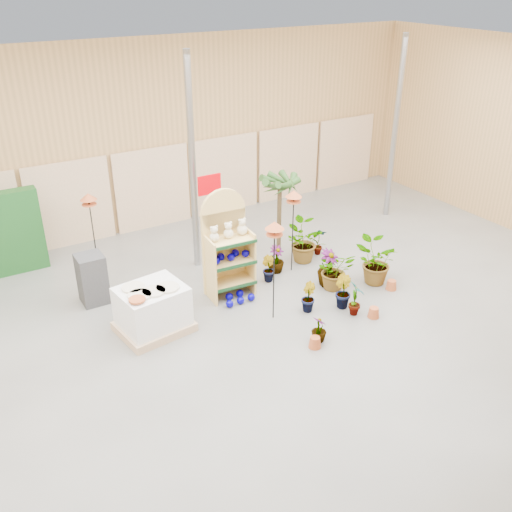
{
  "coord_description": "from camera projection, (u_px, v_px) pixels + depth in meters",
  "views": [
    {
      "loc": [
        -4.6,
        -6.67,
        5.86
      ],
      "look_at": [
        0.3,
        1.5,
        1.0
      ],
      "focal_mm": 40.0,
      "sensor_mm": 36.0,
      "label": 1
    }
  ],
  "objects": [
    {
      "name": "room",
      "position": [
        259.0,
        209.0,
        9.55
      ],
      "size": [
        15.2,
        12.1,
        4.7
      ],
      "color": "#5E5D58",
      "rests_on": "ground"
    },
    {
      "name": "display_shelf",
      "position": [
        226.0,
        247.0,
        11.05
      ],
      "size": [
        0.94,
        0.63,
        2.16
      ],
      "rotation": [
        0.0,
        0.0,
        -0.07
      ],
      "color": "tan",
      "rests_on": "ground"
    },
    {
      "name": "teddy_bears",
      "position": [
        229.0,
        231.0,
        10.81
      ],
      "size": [
        0.79,
        0.2,
        0.33
      ],
      "color": "beige",
      "rests_on": "display_shelf"
    },
    {
      "name": "gazing_balls_shelf",
      "position": [
        230.0,
        256.0,
        11.01
      ],
      "size": [
        0.79,
        0.27,
        0.15
      ],
      "color": "#040091",
      "rests_on": "display_shelf"
    },
    {
      "name": "gazing_balls_floor",
      "position": [
        238.0,
        298.0,
        11.11
      ],
      "size": [
        0.63,
        0.39,
        0.15
      ],
      "color": "#040091",
      "rests_on": "ground"
    },
    {
      "name": "pallet_stack",
      "position": [
        153.0,
        310.0,
        10.07
      ],
      "size": [
        1.34,
        1.17,
        0.91
      ],
      "rotation": [
        0.0,
        0.0,
        0.13
      ],
      "color": "tan",
      "rests_on": "ground"
    },
    {
      "name": "charcoal_planters",
      "position": [
        92.0,
        279.0,
        10.93
      ],
      "size": [
        0.5,
        0.5,
        1.0
      ],
      "color": "#2C2C2E",
      "rests_on": "ground"
    },
    {
      "name": "offer_sign",
      "position": [
        210.0,
        205.0,
        11.47
      ],
      "size": [
        0.5,
        0.08,
        2.2
      ],
      "color": "gray",
      "rests_on": "ground"
    },
    {
      "name": "bird_table_front",
      "position": [
        275.0,
        229.0,
        9.82
      ],
      "size": [
        0.34,
        0.34,
        1.95
      ],
      "color": "black",
      "rests_on": "ground"
    },
    {
      "name": "bird_table_right",
      "position": [
        294.0,
        197.0,
        11.53
      ],
      "size": [
        0.34,
        0.34,
        1.82
      ],
      "color": "black",
      "rests_on": "ground"
    },
    {
      "name": "bird_table_back",
      "position": [
        89.0,
        199.0,
        11.56
      ],
      "size": [
        0.34,
        0.34,
        1.76
      ],
      "color": "black",
      "rests_on": "ground"
    },
    {
      "name": "palm",
      "position": [
        280.0,
        183.0,
        12.4
      ],
      "size": [
        0.7,
        0.7,
        1.92
      ],
      "color": "#493920",
      "rests_on": "ground"
    },
    {
      "name": "potted_plant_1",
      "position": [
        308.0,
        297.0,
        10.74
      ],
      "size": [
        0.36,
        0.39,
        0.58
      ],
      "primitive_type": "imported",
      "rotation": [
        0.0,
        0.0,
        1.15
      ],
      "color": "#26491A",
      "rests_on": "ground"
    },
    {
      "name": "potted_plant_2",
      "position": [
        335.0,
        270.0,
        11.43
      ],
      "size": [
        0.91,
        0.85,
        0.83
      ],
      "primitive_type": "imported",
      "rotation": [
        0.0,
        0.0,
        5.97
      ],
      "color": "#26491A",
      "rests_on": "ground"
    },
    {
      "name": "potted_plant_3",
      "position": [
        328.0,
        268.0,
        11.55
      ],
      "size": [
        0.56,
        0.56,
        0.78
      ],
      "primitive_type": "imported",
      "rotation": [
        0.0,
        0.0,
        0.35
      ],
      "color": "#26491A",
      "rests_on": "ground"
    },
    {
      "name": "potted_plant_4",
      "position": [
        319.0,
        241.0,
        12.84
      ],
      "size": [
        0.41,
        0.38,
        0.65
      ],
      "primitive_type": "imported",
      "rotation": [
        0.0,
        0.0,
        2.59
      ],
      "color": "#26491A",
      "rests_on": "ground"
    },
    {
      "name": "potted_plant_5",
      "position": [
        268.0,
        269.0,
        11.77
      ],
      "size": [
        0.25,
        0.31,
        0.55
      ],
      "primitive_type": "imported",
      "rotation": [
        0.0,
        0.0,
        1.59
      ],
      "color": "#26491A",
      "rests_on": "ground"
    },
    {
      "name": "potted_plant_6",
      "position": [
        302.0,
        242.0,
        12.48
      ],
      "size": [
        0.98,
        1.04,
        0.93
      ],
      "primitive_type": "imported",
      "rotation": [
        0.0,
        0.0,
        1.95
      ],
      "color": "#26491A",
      "rests_on": "ground"
    },
    {
      "name": "potted_plant_7",
      "position": [
        319.0,
        329.0,
        9.88
      ],
      "size": [
        0.29,
        0.29,
        0.48
      ],
      "primitive_type": "imported",
      "rotation": [
        0.0,
        0.0,
        1.66
      ],
      "color": "#26491A",
      "rests_on": "ground"
    },
    {
      "name": "potted_plant_8",
      "position": [
        355.0,
        298.0,
        10.57
      ],
      "size": [
        0.38,
        0.45,
        0.73
      ],
      "primitive_type": "imported",
      "rotation": [
        0.0,
        0.0,
        1.19
      ],
      "color": "#26491A",
      "rests_on": "ground"
    },
    {
      "name": "potted_plant_9",
      "position": [
        342.0,
        291.0,
        10.84
      ],
      "size": [
        0.36,
        0.41,
        0.66
      ],
      "primitive_type": "imported",
      "rotation": [
        0.0,
        0.0,
        1.36
      ],
      "color": "#26491A",
      "rests_on": "ground"
    },
    {
      "name": "potted_plant_10",
      "position": [
        374.0,
        262.0,
        11.6
      ],
      "size": [
        1.1,
        1.12,
        0.94
      ],
      "primitive_type": "imported",
      "rotation": [
        0.0,
        0.0,
        2.22
      ],
      "color": "#26491A",
      "rests_on": "ground"
    },
    {
      "name": "potted_plant_11",
      "position": [
        276.0,
        259.0,
        12.1
      ],
      "size": [
        0.41,
        0.41,
        0.6
      ],
      "primitive_type": "imported",
      "rotation": [
        0.0,
        0.0,
        0.24
      ],
      "color": "#26491A",
      "rests_on": "ground"
    }
  ]
}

